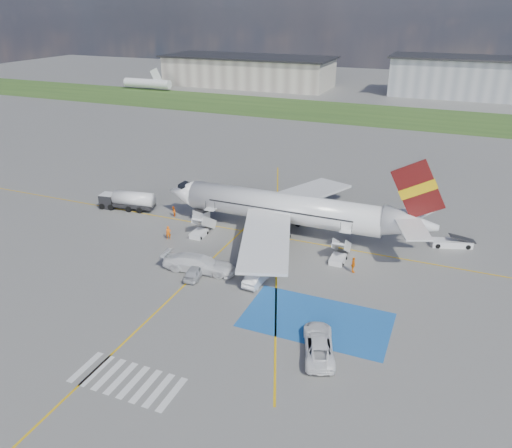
# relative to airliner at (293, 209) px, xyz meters

# --- Properties ---
(ground) EXTENTS (400.00, 400.00, 0.00)m
(ground) POSITION_rel_airliner_xyz_m (-1.51, -14.00, -3.39)
(ground) COLOR #60605E
(ground) RESTS_ON ground
(grass_strip) EXTENTS (400.00, 30.00, 0.01)m
(grass_strip) POSITION_rel_airliner_xyz_m (-1.51, 81.00, -3.39)
(grass_strip) COLOR #2D4C1E
(grass_strip) RESTS_ON ground
(taxiway_line_main) EXTENTS (120.00, 0.20, 0.01)m
(taxiway_line_main) POSITION_rel_airliner_xyz_m (-1.51, -2.00, -3.39)
(taxiway_line_main) COLOR gold
(taxiway_line_main) RESTS_ON ground
(taxiway_line_cross) EXTENTS (0.20, 60.00, 0.01)m
(taxiway_line_cross) POSITION_rel_airliner_xyz_m (-6.51, -24.00, -3.39)
(taxiway_line_cross) COLOR gold
(taxiway_line_cross) RESTS_ON ground
(taxiway_line_diag) EXTENTS (20.71, 56.45, 0.01)m
(taxiway_line_diag) POSITION_rel_airliner_xyz_m (-1.51, -2.00, -3.39)
(taxiway_line_diag) COLOR gold
(taxiway_line_diag) RESTS_ON ground
(staging_box) EXTENTS (14.00, 8.00, 0.01)m
(staging_box) POSITION_rel_airliner_xyz_m (8.49, -18.00, -3.39)
(staging_box) COLOR #1B57A4
(staging_box) RESTS_ON ground
(crosswalk) EXTENTS (9.00, 4.00, 0.01)m
(crosswalk) POSITION_rel_airliner_xyz_m (-3.31, -32.00, -3.39)
(crosswalk) COLOR silver
(crosswalk) RESTS_ON ground
(terminal_west) EXTENTS (60.00, 22.00, 10.00)m
(terminal_west) POSITION_rel_airliner_xyz_m (-56.51, 116.00, 1.61)
(terminal_west) COLOR gray
(terminal_west) RESTS_ON ground
(terminal_centre) EXTENTS (48.00, 18.00, 12.00)m
(terminal_centre) POSITION_rel_airliner_xyz_m (18.49, 121.00, 2.61)
(terminal_centre) COLOR gray
(terminal_centre) RESTS_ON ground
(airliner) EXTENTS (36.81, 32.95, 11.92)m
(airliner) POSITION_rel_airliner_xyz_m (0.00, 0.00, 0.00)
(airliner) COLOR silver
(airliner) RESTS_ON ground
(airstairs_fwd) EXTENTS (1.90, 5.20, 3.60)m
(airstairs_fwd) POSITION_rel_airliner_xyz_m (-11.01, -5.30, -2.77)
(airstairs_fwd) COLOR silver
(airstairs_fwd) RESTS_ON ground
(airstairs_aft) EXTENTS (1.90, 5.20, 3.60)m
(airstairs_aft) POSITION_rel_airliner_xyz_m (7.49, -5.30, -2.77)
(airstairs_aft) COLOR silver
(airstairs_aft) RESTS_ON ground
(fuel_tanker) EXTENTS (8.44, 3.39, 2.80)m
(fuel_tanker) POSITION_rel_airliner_xyz_m (-25.17, -1.42, -2.21)
(fuel_tanker) COLOR black
(fuel_tanker) RESTS_ON ground
(gpu_cart) EXTENTS (2.42, 1.91, 1.78)m
(gpu_cart) POSITION_rel_airliner_xyz_m (-12.93, -1.33, -2.59)
(gpu_cart) COLOR silver
(gpu_cart) RESTS_ON ground
(belt_loader) EXTENTS (5.45, 3.20, 1.58)m
(belt_loader) POSITION_rel_airliner_xyz_m (19.67, 3.89, -3.00)
(belt_loader) COLOR silver
(belt_loader) RESTS_ON ground
(car_silver_a) EXTENTS (2.16, 4.19, 1.37)m
(car_silver_a) POSITION_rel_airliner_xyz_m (-6.29, -15.25, -2.71)
(car_silver_a) COLOR #B3B5BB
(car_silver_a) RESTS_ON ground
(car_silver_b) EXTENTS (1.87, 4.58, 1.48)m
(car_silver_b) POSITION_rel_airliner_xyz_m (0.56, -13.77, -2.65)
(car_silver_b) COLOR silver
(car_silver_b) RESTS_ON ground
(van_white_a) EXTENTS (4.10, 5.91, 2.02)m
(van_white_a) POSITION_rel_airliner_xyz_m (9.97, -22.52, -2.38)
(van_white_a) COLOR white
(van_white_a) RESTS_ON ground
(van_white_b) EXTENTS (6.62, 3.24, 2.50)m
(van_white_b) POSITION_rel_airliner_xyz_m (-6.55, -13.78, -2.14)
(van_white_b) COLOR white
(van_white_b) RESTS_ON ground
(crew_fwd) EXTENTS (0.80, 0.71, 1.83)m
(crew_fwd) POSITION_rel_airliner_xyz_m (-14.15, -8.01, -2.48)
(crew_fwd) COLOR orange
(crew_fwd) RESTS_ON ground
(crew_nose) EXTENTS (0.80, 0.90, 1.54)m
(crew_nose) POSITION_rel_airliner_xyz_m (-17.48, -1.27, -2.62)
(crew_nose) COLOR orange
(crew_nose) RESTS_ON ground
(crew_aft) EXTENTS (0.81, 1.18, 1.85)m
(crew_aft) POSITION_rel_airliner_xyz_m (9.67, -7.41, -2.47)
(crew_aft) COLOR orange
(crew_aft) RESTS_ON ground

